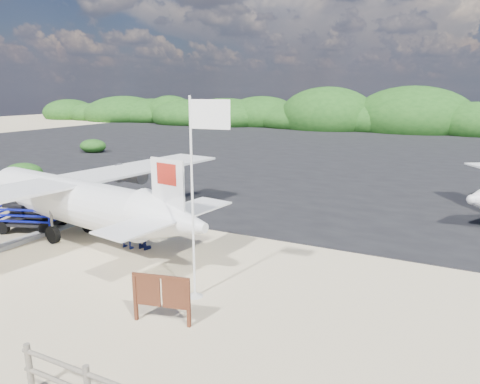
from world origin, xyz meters
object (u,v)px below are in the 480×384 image
object	(u,v)px
flagpole	(195,296)
aircraft_small	(209,145)
baggage_cart	(32,231)
crew_c	(143,225)
crew_a	(126,223)
aircraft_large	(447,177)
crew_b	(150,210)
signboard	(163,323)

from	to	relation	value
flagpole	aircraft_small	xyz separation A→B (m)	(-17.02, 30.22, 0.00)
baggage_cart	crew_c	world-z (taller)	crew_c
aircraft_small	flagpole	bearing A→B (deg)	87.41
flagpole	aircraft_small	world-z (taller)	flagpole
crew_a	aircraft_large	world-z (taller)	aircraft_large
flagpole	crew_b	xyz separation A→B (m)	(-4.82, 4.27, 0.82)
signboard	aircraft_small	distance (m)	36.08
baggage_cart	signboard	distance (m)	9.81
flagpole	crew_c	distance (m)	4.41
crew_b	aircraft_small	world-z (taller)	crew_b
crew_b	crew_c	world-z (taller)	crew_c
baggage_cart	crew_c	bearing A→B (deg)	-15.31
baggage_cart	aircraft_small	xyz separation A→B (m)	(-7.91, 28.25, 0.00)
signboard	aircraft_large	xyz separation A→B (m)	(6.07, 23.48, 0.00)
aircraft_small	crew_a	bearing A→B (deg)	82.49
crew_b	aircraft_large	size ratio (longest dim) A/B	0.11
signboard	aircraft_large	world-z (taller)	aircraft_large
signboard	aircraft_small	size ratio (longest dim) A/B	0.20
baggage_cart	aircraft_large	world-z (taller)	aircraft_large
crew_c	aircraft_small	world-z (taller)	crew_c
baggage_cart	crew_a	size ratio (longest dim) A/B	1.37
signboard	aircraft_large	distance (m)	24.25
crew_a	crew_b	world-z (taller)	crew_a
crew_a	crew_c	size ratio (longest dim) A/B	1.03
baggage_cart	crew_a	distance (m)	4.95
crew_a	crew_c	bearing A→B (deg)	-161.79
signboard	baggage_cart	bearing A→B (deg)	146.38
baggage_cart	crew_a	xyz separation A→B (m)	(4.85, 0.19, 0.96)
crew_a	aircraft_large	xyz separation A→B (m)	(10.36, 19.74, -0.96)
crew_a	flagpole	bearing A→B (deg)	156.67
flagpole	signboard	bearing A→B (deg)	-88.79
baggage_cart	signboard	size ratio (longest dim) A/B	1.65
aircraft_small	crew_b	bearing A→B (deg)	83.20
flagpole	aircraft_small	distance (m)	34.68
crew_c	baggage_cart	bearing A→B (deg)	14.81
crew_c	aircraft_large	size ratio (longest dim) A/B	0.12
crew_a	aircraft_small	bearing A→B (deg)	-61.93
crew_b	baggage_cart	bearing A→B (deg)	23.30
aircraft_small	aircraft_large	bearing A→B (deg)	128.26
crew_c	flagpole	bearing A→B (deg)	158.44
aircraft_large	aircraft_small	size ratio (longest dim) A/B	1.88
crew_b	aircraft_small	distance (m)	28.69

